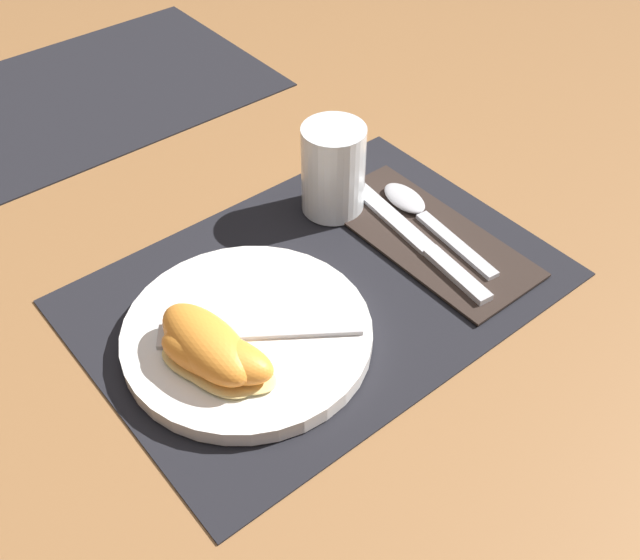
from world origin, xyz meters
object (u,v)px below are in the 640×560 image
citrus_wedge_0 (207,346)px  citrus_wedge_1 (217,358)px  knife (420,242)px  plate (247,335)px  juice_glass (333,174)px  spoon (418,210)px  fork (245,333)px

citrus_wedge_0 → citrus_wedge_1: (0.00, -0.02, -0.00)m
knife → citrus_wedge_1: size_ratio=1.85×
plate → juice_glass: bearing=28.6°
juice_glass → spoon: juice_glass is taller
plate → fork: bearing=-139.2°
plate → citrus_wedge_0: 0.05m
juice_glass → spoon: (0.06, -0.07, -0.04)m
juice_glass → fork: juice_glass is taller
plate → juice_glass: juice_glass is taller
spoon → citrus_wedge_1: size_ratio=1.51×
plate → citrus_wedge_1: size_ratio=1.94×
citrus_wedge_0 → juice_glass: bearing=25.3°
plate → citrus_wedge_0: (-0.05, -0.01, 0.03)m
spoon → citrus_wedge_0: (-0.30, -0.04, 0.03)m
plate → spoon: 0.25m
knife → citrus_wedge_0: size_ratio=1.87×
citrus_wedge_0 → knife: bearing=0.5°
spoon → fork: bearing=-171.7°
knife → juice_glass: bearing=104.5°
plate → citrus_wedge_0: citrus_wedge_0 is taller
juice_glass → citrus_wedge_1: juice_glass is taller
spoon → fork: (-0.26, -0.04, 0.01)m
knife → citrus_wedge_1: 0.27m
juice_glass → fork: size_ratio=0.63×
plate → spoon: size_ratio=1.28×
citrus_wedge_0 → citrus_wedge_1: 0.02m
citrus_wedge_1 → plate: bearing=27.0°
fork → citrus_wedge_0: citrus_wedge_0 is taller
juice_glass → knife: juice_glass is taller
knife → citrus_wedge_0: bearing=-179.5°
fork → citrus_wedge_0: size_ratio=1.38×
juice_glass → spoon: 0.10m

